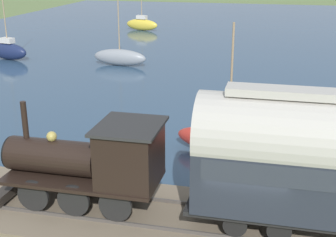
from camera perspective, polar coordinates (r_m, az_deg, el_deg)
The scene contains 8 objects.
harbor_water at distance 56.91m, azimuth 12.63°, elevation 9.78°, with size 80.00×80.00×0.01m.
rail_embankment at distance 16.13m, azimuth 9.27°, elevation -13.27°, with size 4.54×56.00×0.49m.
steam_locomotive at distance 16.18m, azimuth -8.78°, elevation -4.88°, with size 2.39×5.95×3.62m.
sailboat_yellow at distance 60.06m, azimuth -3.20°, elevation 11.45°, with size 2.03×4.49×9.29m.
sailboat_gray at distance 40.17m, azimuth -5.90°, elevation 7.46°, with size 1.48×4.78×6.81m.
sailboat_red at distance 21.54m, azimuth 7.39°, elevation -2.96°, with size 2.83×5.42×6.17m.
sailboat_navy at distance 44.75m, azimuth -18.90°, elevation 7.88°, with size 2.10×4.29×8.52m.
rowboat_near_shore at distance 26.61m, azimuth 9.71°, elevation 0.07°, with size 1.86×1.74×0.40m.
Camera 1 is at (-13.31, -0.61, 8.75)m, focal length 50.00 mm.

